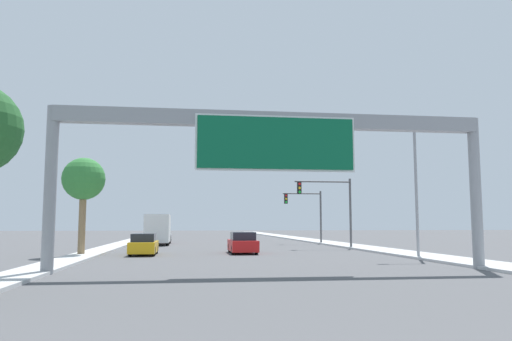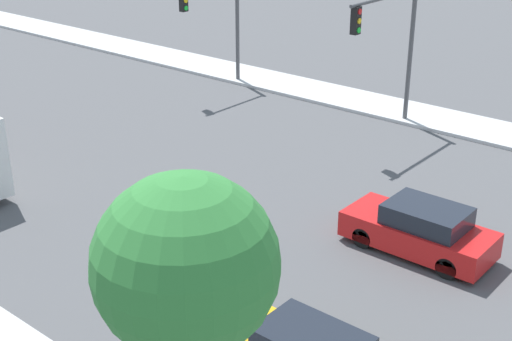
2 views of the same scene
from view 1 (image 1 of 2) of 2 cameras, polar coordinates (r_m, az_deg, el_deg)
The scene contains 11 objects.
sidewalk_right at distance 66.47m, azimuth 5.57°, elevation -7.85°, with size 3.00×120.00×0.15m.
median_strip_left at distance 65.06m, azimuth -13.83°, elevation -7.74°, with size 2.00×120.00×0.15m.
sign_gantry at distance 23.23m, azimuth 2.23°, elevation 3.13°, with size 20.43×0.73×7.35m.
car_near_center at distance 36.80m, azimuth -1.54°, elevation -8.32°, with size 1.87×4.44×1.55m.
car_far_left at distance 63.10m, azimuth -10.56°, elevation -7.34°, with size 1.87×4.25×1.40m.
car_mid_left at distance 35.79m, azimuth -12.70°, elevation -8.29°, with size 1.75×4.51×1.48m.
truck_box_primary at distance 52.40m, azimuth -11.11°, elevation -6.62°, with size 2.37×7.79×3.06m.
traffic_light_near_intersection at distance 44.53m, azimuth 8.70°, elevation -3.39°, with size 5.11×0.32×6.14m.
traffic_light_mid_block at distance 54.23m, azimuth 5.97°, elevation -4.27°, with size 4.26×0.32×5.68m.
palm_tree_background at distance 35.86m, azimuth -19.10°, elevation -1.09°, with size 2.87×2.87×6.63m.
street_lamp_right at distance 33.15m, azimuth 17.28°, elevation -0.73°, with size 2.67×0.28×8.62m.
Camera 1 is at (-3.98, -4.67, 2.18)m, focal length 35.00 mm.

